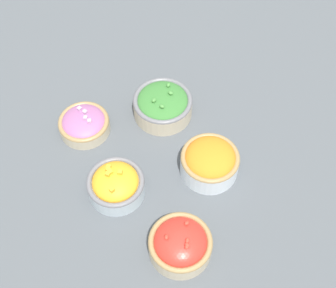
% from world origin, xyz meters
% --- Properties ---
extents(ground_plane, '(3.00, 3.00, 0.00)m').
position_xyz_m(ground_plane, '(0.00, 0.00, 0.00)').
color(ground_plane, '#4C5156').
extents(bowl_carrots, '(0.13, 0.13, 0.08)m').
position_xyz_m(bowl_carrots, '(0.10, 0.05, 0.04)').
color(bowl_carrots, silver).
rests_on(bowl_carrots, ground_plane).
extents(bowl_broccoli, '(0.14, 0.14, 0.07)m').
position_xyz_m(bowl_broccoli, '(-0.10, 0.06, 0.03)').
color(bowl_broccoli, beige).
rests_on(bowl_broccoli, ground_plane).
extents(bowl_squash, '(0.13, 0.13, 0.07)m').
position_xyz_m(bowl_squash, '(0.02, -0.16, 0.03)').
color(bowl_squash, '#B2C1CC').
rests_on(bowl_squash, ground_plane).
extents(bowl_cherry_tomatoes, '(0.13, 0.13, 0.07)m').
position_xyz_m(bowl_cherry_tomatoes, '(0.21, -0.12, 0.03)').
color(bowl_cherry_tomatoes, beige).
rests_on(bowl_cherry_tomatoes, ground_plane).
extents(bowl_red_onion, '(0.12, 0.12, 0.06)m').
position_xyz_m(bowl_red_onion, '(-0.17, -0.13, 0.02)').
color(bowl_red_onion, beige).
rests_on(bowl_red_onion, ground_plane).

